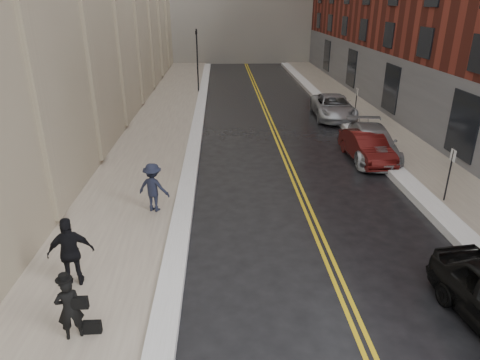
{
  "coord_description": "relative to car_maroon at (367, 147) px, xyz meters",
  "views": [
    {
      "loc": [
        -0.74,
        -6.66,
        7.36
      ],
      "look_at": [
        -0.12,
        6.95,
        1.6
      ],
      "focal_mm": 32.0,
      "sensor_mm": 36.0,
      "label": 1
    }
  ],
  "objects": [
    {
      "name": "sidewalk_left",
      "position": [
        -10.89,
        3.04,
        -0.63
      ],
      "size": [
        4.0,
        64.0,
        0.15
      ],
      "primitive_type": "cube",
      "color": "gray",
      "rests_on": "ground"
    },
    {
      "name": "sidewalk_right",
      "position": [
        2.61,
        3.04,
        -0.63
      ],
      "size": [
        3.0,
        64.0,
        0.15
      ],
      "primitive_type": "cube",
      "color": "gray",
      "rests_on": "ground"
    },
    {
      "name": "lane_stripe_a",
      "position": [
        -4.01,
        3.04,
        -0.7
      ],
      "size": [
        0.12,
        64.0,
        0.01
      ],
      "primitive_type": "cube",
      "color": "gold",
      "rests_on": "ground"
    },
    {
      "name": "lane_stripe_b",
      "position": [
        -3.77,
        3.04,
        -0.7
      ],
      "size": [
        0.12,
        64.0,
        0.01
      ],
      "primitive_type": "cube",
      "color": "gold",
      "rests_on": "ground"
    },
    {
      "name": "snow_ridge_left",
      "position": [
        -8.59,
        3.04,
        -0.58
      ],
      "size": [
        0.7,
        60.8,
        0.26
      ],
      "primitive_type": "cube",
      "color": "white",
      "rests_on": "ground"
    },
    {
      "name": "snow_ridge_right",
      "position": [
        0.76,
        3.04,
        -0.56
      ],
      "size": [
        0.85,
        60.8,
        0.3
      ],
      "primitive_type": "cube",
      "color": "white",
      "rests_on": "ground"
    },
    {
      "name": "traffic_signal",
      "position": [
        -8.99,
        17.04,
        2.38
      ],
      "size": [
        0.18,
        0.15,
        5.2
      ],
      "color": "black",
      "rests_on": "ground"
    },
    {
      "name": "parking_sign_near",
      "position": [
        1.51,
        -4.96,
        0.65
      ],
      "size": [
        0.06,
        0.35,
        2.23
      ],
      "color": "black",
      "rests_on": "ground"
    },
    {
      "name": "parking_sign_far",
      "position": [
        1.51,
        7.04,
        0.65
      ],
      "size": [
        0.06,
        0.35,
        2.23
      ],
      "color": "black",
      "rests_on": "ground"
    },
    {
      "name": "car_maroon",
      "position": [
        0.0,
        0.0,
        0.0
      ],
      "size": [
        1.79,
        4.38,
        1.41
      ],
      "primitive_type": "imported",
      "rotation": [
        0.0,
        0.0,
        0.07
      ],
      "color": "#480D0C",
      "rests_on": "ground"
    },
    {
      "name": "car_silver_near",
      "position": [
        0.41,
        0.47,
        0.06
      ],
      "size": [
        2.72,
        5.47,
        1.53
      ],
      "primitive_type": "imported",
      "rotation": [
        0.0,
        0.0,
        -0.11
      ],
      "color": "#97999E",
      "rests_on": "ground"
    },
    {
      "name": "car_silver_far",
      "position": [
        0.41,
        8.32,
        0.04
      ],
      "size": [
        2.81,
        5.53,
        1.5
      ],
      "primitive_type": "imported",
      "rotation": [
        0.0,
        0.0,
        -0.06
      ],
      "color": "#A9ABB2",
      "rests_on": "ground"
    },
    {
      "name": "pedestrian_main",
      "position": [
        -10.62,
        -11.73,
        0.24
      ],
      "size": [
        0.68,
        0.56,
        1.59
      ],
      "primitive_type": "imported",
      "rotation": [
        0.0,
        0.0,
        3.51
      ],
      "color": "black",
      "rests_on": "sidewalk_left"
    },
    {
      "name": "pedestrian_b",
      "position": [
        -9.63,
        -5.3,
        0.36
      ],
      "size": [
        1.34,
        1.03,
        1.83
      ],
      "primitive_type": "imported",
      "rotation": [
        0.0,
        0.0,
        2.81
      ],
      "color": "#1B1F31",
      "rests_on": "sidewalk_left"
    },
    {
      "name": "pedestrian_c",
      "position": [
        -11.18,
        -9.71,
        0.46
      ],
      "size": [
        1.27,
        0.75,
        2.02
      ],
      "primitive_type": "imported",
      "rotation": [
        0.0,
        0.0,
        3.38
      ],
      "color": "black",
      "rests_on": "sidewalk_left"
    }
  ]
}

